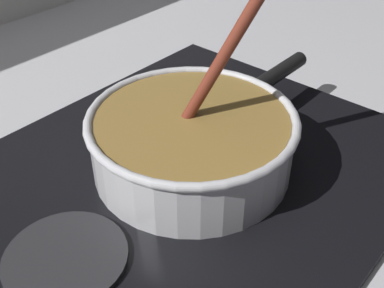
{
  "coord_description": "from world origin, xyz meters",
  "views": [
    {
      "loc": [
        -0.21,
        -0.15,
        0.39
      ],
      "look_at": [
        0.15,
        0.16,
        0.05
      ],
      "focal_mm": 44.83,
      "sensor_mm": 36.0,
      "label": 1
    }
  ],
  "objects": [
    {
      "name": "hob_plate",
      "position": [
        0.15,
        0.16,
        0.01
      ],
      "size": [
        0.56,
        0.48,
        0.01
      ],
      "primitive_type": "cube",
      "color": "black",
      "rests_on": "ground"
    },
    {
      "name": "burner_ring",
      "position": [
        0.15,
        0.16,
        0.02
      ],
      "size": [
        0.18,
        0.18,
        0.01
      ],
      "primitive_type": "torus",
      "color": "#592D0C",
      "rests_on": "hob_plate"
    },
    {
      "name": "cooking_pan",
      "position": [
        0.15,
        0.16,
        0.05
      ],
      "size": [
        0.38,
        0.25,
        0.33
      ],
      "color": "silver",
      "rests_on": "hob_plate"
    },
    {
      "name": "spare_burner",
      "position": [
        -0.05,
        0.16,
        0.01
      ],
      "size": [
        0.13,
        0.13,
        0.01
      ],
      "primitive_type": "cylinder",
      "color": "#262628",
      "rests_on": "hob_plate"
    }
  ]
}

